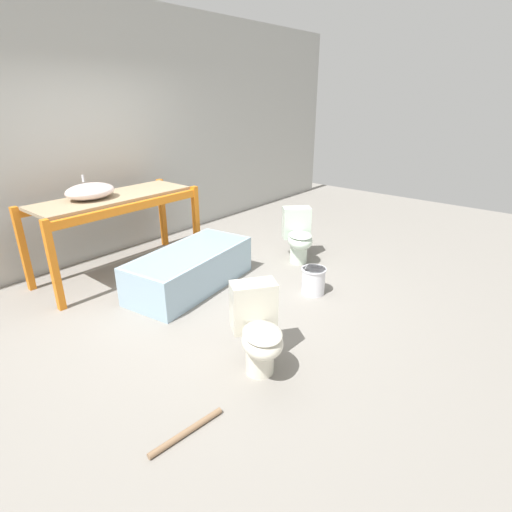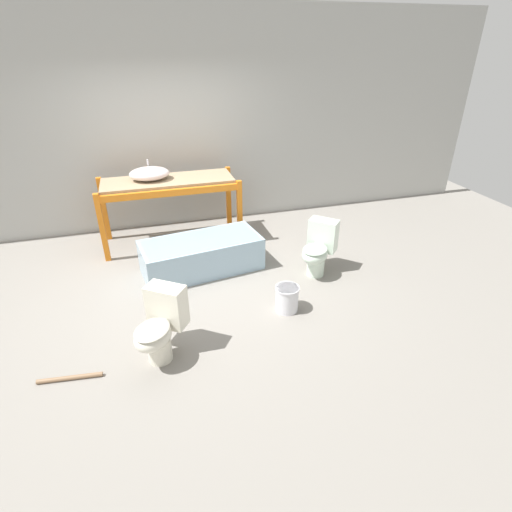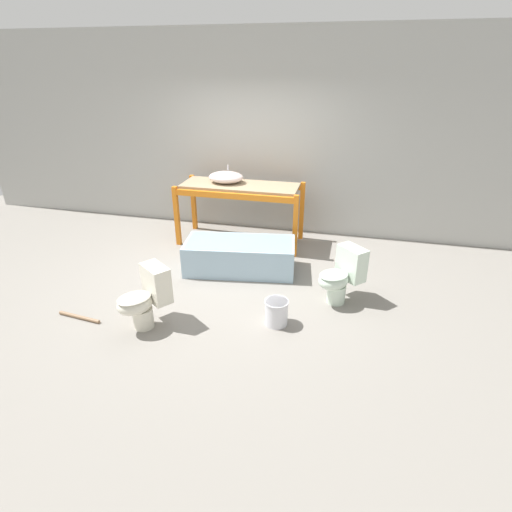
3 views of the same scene
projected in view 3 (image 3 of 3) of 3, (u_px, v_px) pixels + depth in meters
The scene contains 9 objects.
ground_plane at pixel (223, 276), 5.56m from camera, with size 12.00×12.00×0.00m, color gray.
warehouse_wall_rear at pixel (256, 136), 6.56m from camera, with size 10.80×0.08×3.20m.
shelving_rack at pixel (240, 193), 6.29m from camera, with size 1.97×0.78×0.97m.
sink_basin at pixel (226, 177), 6.28m from camera, with size 0.55×0.43×0.26m.
bathtub_main at pixel (240, 254), 5.62m from camera, with size 1.61×0.89×0.44m.
toilet_near at pixel (341, 275), 4.83m from camera, with size 0.64×0.64×0.69m.
toilet_far at pixel (145, 297), 4.37m from camera, with size 0.61×0.66×0.69m.
bucket_white at pixel (276, 312), 4.47m from camera, with size 0.27×0.27×0.30m.
loose_pipe at pixel (79, 317), 4.62m from camera, with size 0.56×0.11×0.04m.
Camera 3 is at (1.60, -4.64, 2.67)m, focal length 28.00 mm.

